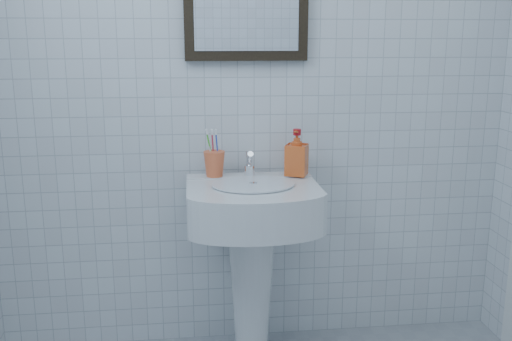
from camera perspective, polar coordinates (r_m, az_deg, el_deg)
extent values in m
cube|color=silver|center=(2.39, -0.19, 11.18)|extent=(2.20, 0.02, 2.50)
cone|color=silver|center=(2.41, -0.46, -11.66)|extent=(0.20, 0.20, 0.64)
cube|color=silver|center=(2.24, -0.35, -3.32)|extent=(0.51, 0.36, 0.16)
cube|color=silver|center=(2.36, -0.73, -0.75)|extent=(0.51, 0.09, 0.03)
cylinder|color=white|center=(2.19, -0.28, -1.37)|extent=(0.32, 0.32, 0.01)
cylinder|color=silver|center=(2.32, -0.67, -0.02)|extent=(0.05, 0.05, 0.05)
cylinder|color=silver|center=(2.30, -0.64, 1.22)|extent=(0.02, 0.09, 0.07)
cylinder|color=silver|center=(2.33, -0.72, 0.95)|extent=(0.03, 0.05, 0.08)
imported|color=red|center=(2.34, 4.09, 1.82)|extent=(0.11, 0.11, 0.19)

